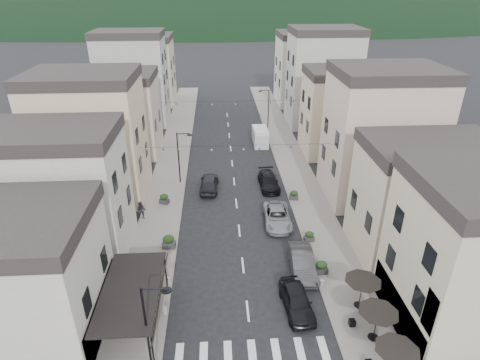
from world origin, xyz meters
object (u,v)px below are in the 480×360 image
(parked_car_c, at_px, (277,217))
(parked_car_d, at_px, (269,181))
(pedestrian_a, at_px, (136,285))
(delivery_van, at_px, (260,136))
(parked_car_a, at_px, (297,300))
(pedestrian_b, at_px, (141,210))
(parked_car_b, at_px, (302,262))
(parked_car_e, at_px, (209,183))

(parked_car_c, bearing_deg, parked_car_d, 90.88)
(pedestrian_a, bearing_deg, parked_car_c, 5.28)
(delivery_van, bearing_deg, parked_car_a, -91.43)
(pedestrian_b, bearing_deg, delivery_van, 57.71)
(parked_car_c, relative_size, pedestrian_a, 3.44)
(pedestrian_a, distance_m, pedestrian_b, 10.42)
(delivery_van, relative_size, pedestrian_a, 3.16)
(parked_car_d, distance_m, pedestrian_b, 14.27)
(parked_car_b, xyz_separation_m, parked_car_e, (-7.40, 14.16, 0.00))
(parked_car_e, xyz_separation_m, pedestrian_b, (-6.40, -5.74, 0.20))
(parked_car_e, bearing_deg, parked_car_d, -175.26)
(parked_car_d, bearing_deg, pedestrian_a, -127.62)
(parked_car_a, height_order, parked_car_c, parked_car_a)
(parked_car_b, distance_m, delivery_van, 27.49)
(parked_car_b, bearing_deg, parked_car_a, -103.30)
(parked_car_c, bearing_deg, parked_car_a, -89.19)
(parked_car_a, height_order, pedestrian_b, pedestrian_b)
(parked_car_e, xyz_separation_m, delivery_van, (7.00, 13.32, 0.32))
(parked_car_e, bearing_deg, pedestrian_b, 44.94)
(parked_car_c, distance_m, parked_car_d, 7.38)
(parked_car_a, relative_size, delivery_van, 0.94)
(parked_car_c, distance_m, parked_car_e, 9.64)
(parked_car_a, xyz_separation_m, parked_car_b, (1.18, 4.04, 0.04))
(parked_car_a, distance_m, parked_car_d, 18.40)
(pedestrian_b, bearing_deg, parked_car_c, -3.61)
(parked_car_e, bearing_deg, parked_car_b, 120.65)
(parked_car_c, relative_size, parked_car_d, 1.07)
(parked_car_e, distance_m, pedestrian_b, 8.60)
(delivery_van, bearing_deg, pedestrian_b, -125.11)
(pedestrian_b, bearing_deg, parked_car_a, -41.85)
(parked_car_d, bearing_deg, parked_car_b, -88.53)
(parked_car_a, height_order, parked_car_d, parked_car_a)
(parked_car_d, distance_m, delivery_van, 13.14)
(parked_car_a, bearing_deg, parked_car_c, 84.06)
(parked_car_a, height_order, parked_car_b, parked_car_b)
(parked_car_b, height_order, parked_car_e, parked_car_e)
(parked_car_b, distance_m, parked_car_d, 14.38)
(parked_car_c, relative_size, pedestrian_b, 2.95)
(parked_car_c, distance_m, delivery_van, 20.51)
(parked_car_c, xyz_separation_m, pedestrian_a, (-11.60, -8.89, 0.15))
(pedestrian_a, bearing_deg, parked_car_e, 39.99)
(parked_car_d, height_order, pedestrian_b, pedestrian_b)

